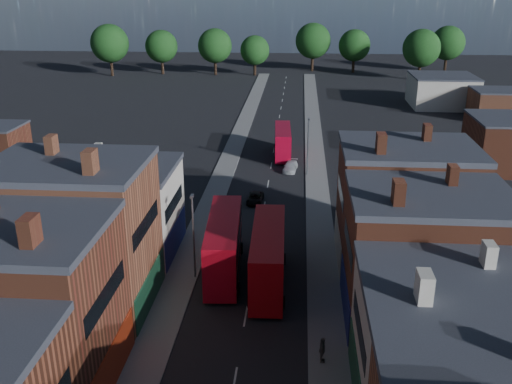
% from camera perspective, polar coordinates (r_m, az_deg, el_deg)
% --- Properties ---
extents(pavement_west, '(3.00, 200.00, 0.12)m').
position_cam_1_polar(pavement_west, '(71.14, -4.29, -0.64)').
color(pavement_west, gray).
rests_on(pavement_west, ground).
extents(pavement_east, '(3.00, 200.00, 0.12)m').
position_cam_1_polar(pavement_east, '(70.43, 6.23, -0.93)').
color(pavement_east, gray).
rests_on(pavement_east, ground).
extents(lamp_post_2, '(0.25, 0.70, 8.12)m').
position_cam_1_polar(lamp_post_2, '(50.97, -6.29, -3.90)').
color(lamp_post_2, slate).
rests_on(lamp_post_2, ground).
extents(lamp_post_3, '(0.25, 0.70, 8.12)m').
position_cam_1_polar(lamp_post_3, '(78.42, 5.22, 4.93)').
color(lamp_post_3, slate).
rests_on(lamp_post_3, ground).
extents(bus_0, '(3.71, 12.48, 5.32)m').
position_cam_1_polar(bus_0, '(52.51, -3.23, -5.25)').
color(bus_0, '#A10917').
rests_on(bus_0, ground).
extents(bus_1, '(3.31, 12.27, 5.27)m').
position_cam_1_polar(bus_1, '(50.42, 1.21, -6.40)').
color(bus_1, '#AF0A0F').
rests_on(bus_1, ground).
extents(bus_2, '(2.95, 10.36, 4.43)m').
position_cam_1_polar(bus_2, '(87.60, 2.69, 5.09)').
color(bus_2, '#AA0721').
rests_on(bus_2, ground).
extents(car_2, '(2.02, 4.09, 1.11)m').
position_cam_1_polar(car_2, '(69.64, -0.08, -0.62)').
color(car_2, black).
rests_on(car_2, ground).
extents(car_3, '(2.28, 4.55, 1.27)m').
position_cam_1_polar(car_3, '(81.36, 3.47, 2.56)').
color(car_3, silver).
rests_on(car_3, ground).
extents(ped_3, '(0.54, 1.16, 1.96)m').
position_cam_1_polar(ped_3, '(42.02, 6.64, -15.41)').
color(ped_3, '#5E5751').
rests_on(ped_3, pavement_east).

